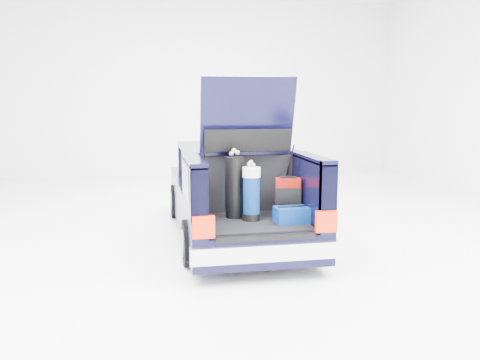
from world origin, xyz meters
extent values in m
plane|color=white|center=(0.00, 0.00, 0.00)|extent=(14.00, 14.00, 0.00)
cube|color=black|center=(0.00, 0.65, 0.50)|extent=(1.75, 3.00, 0.70)
cube|color=black|center=(0.00, 2.22, 0.40)|extent=(1.70, 0.30, 0.50)
cube|color=silver|center=(0.00, 2.36, 0.33)|extent=(1.72, 0.10, 0.22)
cube|color=black|center=(0.00, 0.15, 1.12)|extent=(1.55, 1.95, 0.54)
cube|color=black|center=(0.00, 0.15, 1.41)|extent=(1.62, 2.05, 0.06)
cube|color=black|center=(0.00, -1.50, 0.35)|extent=(1.75, 1.30, 0.40)
cube|color=black|center=(0.00, -1.48, 0.57)|extent=(1.32, 1.18, 0.05)
cube|color=black|center=(-0.78, -1.50, 0.97)|extent=(0.20, 1.30, 0.85)
cube|color=black|center=(0.78, -1.50, 0.97)|extent=(0.20, 1.30, 0.85)
cube|color=black|center=(-0.78, -1.50, 1.41)|extent=(0.20, 1.30, 0.06)
cube|color=black|center=(0.78, -1.50, 1.41)|extent=(0.20, 1.30, 0.06)
cube|color=black|center=(0.00, -0.88, 0.97)|extent=(1.36, 0.08, 0.84)
cube|color=silver|center=(0.00, -2.18, 0.38)|extent=(1.80, 0.12, 0.20)
cube|color=#B81C07|center=(-0.74, -2.15, 0.72)|extent=(0.26, 0.07, 0.26)
cube|color=#B81C07|center=(0.74, -2.15, 0.72)|extent=(0.26, 0.07, 0.26)
cube|color=black|center=(0.00, -2.15, 0.56)|extent=(1.20, 0.06, 0.06)
cube|color=black|center=(0.00, -1.05, 1.96)|extent=(1.28, 0.33, 1.03)
cube|color=black|center=(0.00, -1.01, 2.10)|extent=(0.95, 0.17, 0.54)
cylinder|color=black|center=(-0.82, 1.45, 0.31)|extent=(0.20, 0.62, 0.62)
cylinder|color=slate|center=(-0.82, 1.45, 0.31)|extent=(0.23, 0.36, 0.36)
cylinder|color=black|center=(0.82, 1.45, 0.31)|extent=(0.20, 0.62, 0.62)
cylinder|color=slate|center=(0.82, 1.45, 0.31)|extent=(0.23, 0.36, 0.36)
cylinder|color=black|center=(-0.82, -1.35, 0.31)|extent=(0.20, 0.62, 0.62)
cylinder|color=slate|center=(-0.82, -1.35, 0.31)|extent=(0.23, 0.36, 0.36)
cylinder|color=black|center=(0.82, -1.35, 0.31)|extent=(0.20, 0.62, 0.62)
cylinder|color=slate|center=(0.82, -1.35, 0.31)|extent=(0.23, 0.36, 0.36)
cube|color=#6F0803|center=(0.50, -1.32, 0.86)|extent=(0.37, 0.27, 0.52)
cube|color=black|center=(0.50, -1.32, 1.14)|extent=(0.21, 0.09, 0.03)
cube|color=black|center=(0.50, -1.42, 0.81)|extent=(0.34, 0.09, 0.40)
cylinder|color=black|center=(-0.21, -1.23, 1.01)|extent=(0.33, 0.34, 0.82)
cube|color=white|center=(-0.21, -1.12, 1.04)|extent=(0.10, 0.05, 0.29)
sphere|color=#99999E|center=(-0.25, -1.21, 1.46)|extent=(0.07, 0.07, 0.07)
sphere|color=#99999E|center=(-0.18, -1.26, 1.48)|extent=(0.07, 0.07, 0.07)
cylinder|color=black|center=(-0.02, -1.42, 0.65)|extent=(0.27, 0.27, 0.09)
cylinder|color=navy|center=(-0.02, -1.42, 0.94)|extent=(0.25, 0.25, 0.50)
cylinder|color=white|center=(-0.02, -1.42, 1.23)|extent=(0.27, 0.27, 0.13)
sphere|color=#99999E|center=(0.00, -1.41, 1.32)|extent=(0.06, 0.06, 0.06)
sphere|color=#99999E|center=(-0.02, -1.39, 1.36)|extent=(0.06, 0.06, 0.06)
cube|color=navy|center=(0.45, -1.66, 0.70)|extent=(0.44, 0.30, 0.20)
cylinder|color=black|center=(0.45, -1.66, 0.81)|extent=(0.37, 0.04, 0.02)
camera|label=1|loc=(-1.38, -7.78, 2.16)|focal=38.00mm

